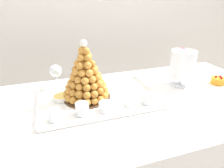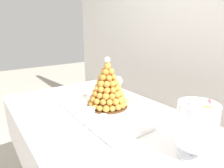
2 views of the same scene
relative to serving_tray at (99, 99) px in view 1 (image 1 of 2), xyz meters
The scene contains 13 objects.
backdrop_wall 1.19m from the serving_tray, 80.97° to the left, with size 4.80×0.10×2.50m, color silver.
buffet_table 0.21m from the serving_tray, 19.07° to the right, with size 1.69×0.83×0.80m.
serving_tray is the anchor object (origin of this frame).
croquembouche 0.14m from the serving_tray, 150.72° to the left, with size 0.25×0.25×0.31m.
dessert_cup_left 0.27m from the serving_tray, 150.19° to the right, with size 0.05×0.05×0.05m.
dessert_cup_mid_left 0.17m from the serving_tray, 131.90° to the right, with size 0.06×0.06×0.06m.
dessert_cup_centre 0.14m from the serving_tray, 90.74° to the right, with size 0.06×0.06×0.05m.
dessert_cup_mid_right 0.17m from the serving_tray, 44.65° to the right, with size 0.05×0.05×0.05m.
dessert_cup_right 0.26m from the serving_tray, 28.75° to the right, with size 0.06×0.06×0.05m.
creme_brulee_ramekin 0.19m from the serving_tray, 163.31° to the left, with size 0.10×0.10×0.02m.
macaron_goblet 0.54m from the serving_tray, ahead, with size 0.15×0.15×0.24m.
fruit_tart_plate 0.76m from the serving_tray, ahead, with size 0.19×0.19×0.06m.
wine_glass 0.31m from the serving_tray, 131.99° to the left, with size 0.07×0.07×0.15m.
Camera 1 is at (-0.40, -0.84, 1.31)m, focal length 31.56 mm.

